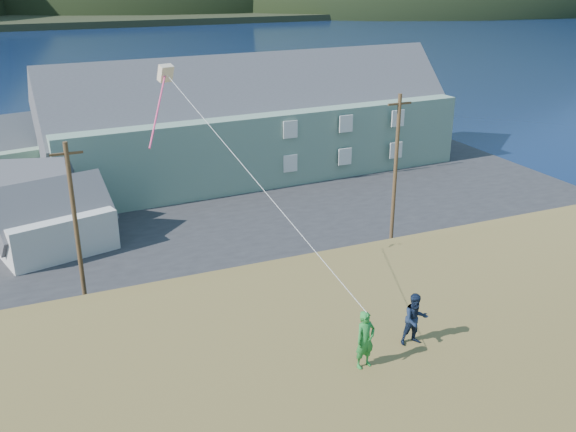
% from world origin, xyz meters
% --- Properties ---
extents(ground, '(900.00, 900.00, 0.00)m').
position_xyz_m(ground, '(0.00, 0.00, 0.00)').
color(ground, '#0A1638').
rests_on(ground, ground).
extents(grass_strip, '(110.00, 8.00, 0.10)m').
position_xyz_m(grass_strip, '(0.00, -2.00, 0.05)').
color(grass_strip, '#4C3D19').
rests_on(grass_strip, ground).
extents(waterfront_lot, '(72.00, 36.00, 0.12)m').
position_xyz_m(waterfront_lot, '(0.00, 17.00, 0.06)').
color(waterfront_lot, '#28282B').
rests_on(waterfront_lot, ground).
extents(wharf, '(26.00, 14.00, 0.90)m').
position_xyz_m(wharf, '(-6.00, 40.00, 0.45)').
color(wharf, gray).
rests_on(wharf, ground).
extents(far_shore, '(900.00, 320.00, 2.00)m').
position_xyz_m(far_shore, '(0.00, 330.00, 1.00)').
color(far_shore, black).
rests_on(far_shore, ground).
extents(far_hills, '(760.00, 265.00, 143.00)m').
position_xyz_m(far_hills, '(35.59, 279.38, 2.00)').
color(far_hills, black).
rests_on(far_hills, ground).
extents(lodge, '(35.55, 11.56, 12.35)m').
position_xyz_m(lodge, '(13.27, 19.61, 4.75)').
color(lodge, slate).
rests_on(lodge, waterfront_lot).
extents(shed_palegreen_near, '(9.55, 7.20, 6.16)m').
position_xyz_m(shed_palegreen_near, '(-7.08, 12.91, 2.34)').
color(shed_palegreen_near, gray).
rests_on(shed_palegreen_near, waterfront_lot).
extents(shed_white, '(7.97, 6.26, 5.59)m').
position_xyz_m(shed_white, '(-4.39, 9.09, 2.17)').
color(shed_white, silver).
rests_on(shed_white, waterfront_lot).
extents(utility_poles, '(34.11, 0.24, 9.75)m').
position_xyz_m(utility_poles, '(-1.63, 1.50, 4.75)').
color(utility_poles, '#47331E').
rests_on(utility_poles, waterfront_lot).
extents(parked_cars, '(21.75, 12.52, 1.57)m').
position_xyz_m(parked_cars, '(-5.31, 20.70, 0.87)').
color(parked_cars, black).
rests_on(parked_cars, waterfront_lot).
extents(kite_flyer_green, '(0.64, 0.48, 1.59)m').
position_xyz_m(kite_flyer_green, '(1.76, -18.79, 8.00)').
color(kite_flyer_green, '#227D30').
rests_on(kite_flyer_green, hillside).
extents(kite_flyer_navy, '(0.81, 0.67, 1.52)m').
position_xyz_m(kite_flyer_navy, '(3.56, -18.39, 7.96)').
color(kite_flyer_navy, '#142039').
rests_on(kite_flyer_navy, hillside).
extents(kite_rig, '(1.98, 4.75, 10.54)m').
position_xyz_m(kite_rig, '(-0.98, -10.20, 13.46)').
color(kite_rig, beige).
rests_on(kite_rig, ground).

